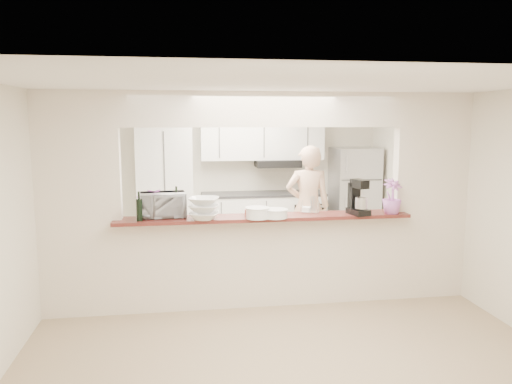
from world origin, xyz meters
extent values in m
plane|color=tan|center=(0.00, 0.00, 0.00)|extent=(6.00, 6.00, 0.00)
cube|color=beige|center=(0.00, 1.55, 0.01)|extent=(5.00, 2.90, 0.01)
cube|color=silver|center=(-2.05, 0.00, 1.25)|extent=(0.90, 0.15, 2.50)
cube|color=silver|center=(2.05, 0.00, 1.25)|extent=(0.90, 0.15, 2.50)
cube|color=silver|center=(0.00, 0.00, 2.30)|extent=(3.20, 0.15, 0.40)
cube|color=silver|center=(0.00, 0.00, 0.53)|extent=(3.20, 0.15, 1.05)
cube|color=maroon|center=(0.00, -0.05, 1.07)|extent=(3.40, 0.38, 0.04)
cube|color=silver|center=(-1.20, 2.70, 1.05)|extent=(0.90, 0.60, 2.10)
cube|color=silver|center=(0.45, 2.70, 0.45)|extent=(2.10, 0.60, 0.90)
cube|color=#2D2D30|center=(0.45, 2.70, 0.92)|extent=(2.10, 0.62, 0.04)
cube|color=silver|center=(0.45, 2.83, 1.88)|extent=(2.10, 0.35, 0.75)
cube|color=black|center=(0.70, 2.72, 1.44)|extent=(0.75, 0.45, 0.12)
cube|color=black|center=(1.20, 2.40, 0.50)|extent=(0.55, 0.02, 0.55)
cube|color=#AFAFB4|center=(2.05, 2.65, 0.85)|extent=(0.75, 0.70, 1.70)
imported|color=#CE6DBA|center=(-1.30, 0.05, 1.26)|extent=(0.32, 0.28, 0.33)
cylinder|color=black|center=(-1.40, -0.15, 1.21)|extent=(0.07, 0.07, 0.24)
cylinder|color=black|center=(-1.40, -0.15, 1.37)|extent=(0.02, 0.02, 0.08)
cylinder|color=black|center=(-1.00, 0.07, 1.22)|extent=(0.07, 0.07, 0.26)
cylinder|color=black|center=(-1.00, 0.07, 1.39)|extent=(0.02, 0.02, 0.09)
imported|color=#A3A3A8|center=(-1.15, 0.05, 1.23)|extent=(0.53, 0.38, 0.28)
imported|color=white|center=(-0.70, -0.17, 1.21)|extent=(0.40, 0.40, 0.24)
cylinder|color=white|center=(-0.11, -0.19, 1.15)|extent=(0.26, 0.26, 0.12)
cylinder|color=white|center=(-0.11, -0.19, 1.21)|extent=(0.27, 0.27, 0.01)
cylinder|color=white|center=(0.10, -0.19, 1.14)|extent=(0.27, 0.27, 0.09)
cylinder|color=white|center=(0.10, -0.19, 1.18)|extent=(0.28, 0.28, 0.01)
cylinder|color=maroon|center=(-0.15, -0.03, 1.13)|extent=(0.16, 0.16, 0.07)
cylinder|color=#CAB08F|center=(0.05, -0.03, 1.13)|extent=(0.15, 0.15, 0.07)
cube|color=silver|center=(0.56, 0.05, 1.10)|extent=(0.25, 0.20, 0.01)
cube|color=white|center=(0.56, 0.05, 1.13)|extent=(0.12, 0.12, 0.05)
cube|color=black|center=(1.09, -0.15, 1.12)|extent=(0.23, 0.31, 0.07)
cube|color=black|center=(1.07, -0.05, 1.31)|extent=(0.14, 0.12, 0.29)
cube|color=black|center=(1.09, -0.16, 1.45)|extent=(0.17, 0.26, 0.10)
cylinder|color=#B7B7BC|center=(1.10, -0.21, 1.24)|extent=(0.14, 0.14, 0.13)
imported|color=#C46FCE|center=(1.50, -0.15, 1.29)|extent=(0.27, 0.27, 0.41)
imported|color=#D9AC8D|center=(0.91, 1.44, 0.90)|extent=(0.70, 0.49, 1.81)
camera|label=1|loc=(-0.95, -5.61, 2.19)|focal=35.00mm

